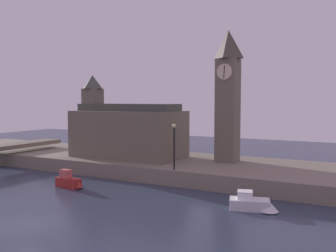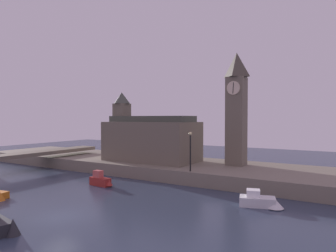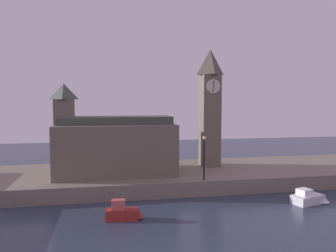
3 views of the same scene
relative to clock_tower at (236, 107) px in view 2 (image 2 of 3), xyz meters
name	(u,v)px [view 2 (image 2 of 3)]	position (x,y,z in m)	size (l,w,h in m)	color
ground_plane	(60,217)	(-5.97, -21.52, -8.64)	(120.00, 120.00, 0.00)	#2D384C
far_embankment	(187,169)	(-5.97, -1.52, -7.89)	(70.00, 12.00, 1.50)	slate
clock_tower	(236,107)	(0.00, 0.00, 0.00)	(2.36, 2.40, 13.78)	#6B6051
parliament_hall	(149,138)	(-11.49, -2.21, -4.11)	(12.43, 6.57, 9.50)	#6B6051
streetlamp	(190,147)	(-2.78, -6.88, -4.49)	(0.36, 0.36, 4.29)	black
boat_ferry_white	(261,201)	(5.96, -11.12, -8.16)	(3.85, 2.24, 1.33)	silver
boat_dinghy_red	(101,180)	(-10.80, -12.23, -8.06)	(2.98, 1.09, 1.62)	maroon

